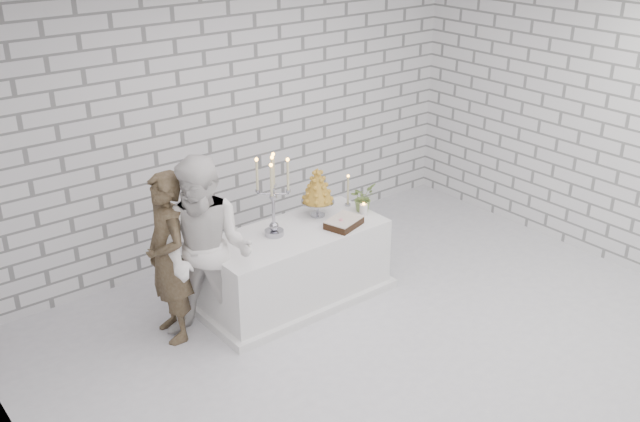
{
  "coord_description": "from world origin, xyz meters",
  "views": [
    {
      "loc": [
        -3.85,
        -3.85,
        3.76
      ],
      "look_at": [
        -0.13,
        0.86,
        1.05
      ],
      "focal_mm": 40.35,
      "sensor_mm": 36.0,
      "label": 1
    }
  ],
  "objects_px": {
    "bride": "(207,253)",
    "croquembouche": "(318,192)",
    "cake_table": "(295,266)",
    "candelabra": "(273,196)",
    "groom": "(168,258)"
  },
  "relations": [
    {
      "from": "cake_table",
      "to": "bride",
      "type": "bearing_deg",
      "value": -175.96
    },
    {
      "from": "groom",
      "to": "candelabra",
      "type": "distance_m",
      "value": 1.11
    },
    {
      "from": "croquembouche",
      "to": "candelabra",
      "type": "bearing_deg",
      "value": -171.43
    },
    {
      "from": "cake_table",
      "to": "candelabra",
      "type": "height_order",
      "value": "candelabra"
    },
    {
      "from": "bride",
      "to": "candelabra",
      "type": "distance_m",
      "value": 0.86
    },
    {
      "from": "groom",
      "to": "bride",
      "type": "height_order",
      "value": "bride"
    },
    {
      "from": "bride",
      "to": "candelabra",
      "type": "relative_size",
      "value": 2.18
    },
    {
      "from": "cake_table",
      "to": "groom",
      "type": "xyz_separation_m",
      "value": [
        -1.25,
        0.19,
        0.42
      ]
    },
    {
      "from": "bride",
      "to": "groom",
      "type": "bearing_deg",
      "value": -177.14
    },
    {
      "from": "candelabra",
      "to": "cake_table",
      "type": "bearing_deg",
      "value": -15.72
    },
    {
      "from": "groom",
      "to": "croquembouche",
      "type": "bearing_deg",
      "value": 93.88
    },
    {
      "from": "cake_table",
      "to": "bride",
      "type": "xyz_separation_m",
      "value": [
        -1.0,
        -0.07,
        0.5
      ]
    },
    {
      "from": "cake_table",
      "to": "croquembouche",
      "type": "distance_m",
      "value": 0.76
    },
    {
      "from": "bride",
      "to": "croquembouche",
      "type": "height_order",
      "value": "bride"
    },
    {
      "from": "croquembouche",
      "to": "groom",
      "type": "bearing_deg",
      "value": 178.64
    }
  ]
}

